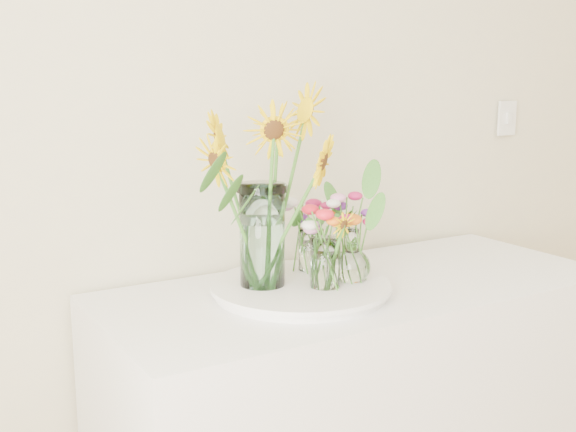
# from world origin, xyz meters

# --- Properties ---
(tray) EXTENTS (0.44, 0.44, 0.02)m
(tray) POSITION_xyz_m (-0.38, 1.93, 0.91)
(tray) COLOR white
(tray) RESTS_ON counter
(mason_jar) EXTENTS (0.12, 0.12, 0.26)m
(mason_jar) POSITION_xyz_m (-0.47, 1.97, 1.06)
(mason_jar) COLOR #C6F7F2
(mason_jar) RESTS_ON tray
(sunflower_bouquet) EXTENTS (0.65, 0.65, 0.51)m
(sunflower_bouquet) POSITION_xyz_m (-0.47, 1.97, 1.18)
(sunflower_bouquet) COLOR yellow
(sunflower_bouquet) RESTS_ON tray
(small_vase_a) EXTENTS (0.10, 0.10, 0.13)m
(small_vase_a) POSITION_xyz_m (-0.34, 1.88, 0.99)
(small_vase_a) COLOR white
(small_vase_a) RESTS_ON tray
(wildflower_posy_a) EXTENTS (0.18, 0.18, 0.22)m
(wildflower_posy_a) POSITION_xyz_m (-0.34, 1.88, 1.03)
(wildflower_posy_a) COLOR orange
(wildflower_posy_a) RESTS_ON tray
(small_vase_b) EXTENTS (0.12, 0.12, 0.14)m
(small_vase_b) POSITION_xyz_m (-0.25, 1.89, 1.00)
(small_vase_b) COLOR white
(small_vase_b) RESTS_ON tray
(wildflower_posy_b) EXTENTS (0.19, 0.19, 0.23)m
(wildflower_posy_b) POSITION_xyz_m (-0.25, 1.89, 1.04)
(wildflower_posy_b) COLOR orange
(wildflower_posy_b) RESTS_ON tray
(small_vase_c) EXTENTS (0.09, 0.09, 0.12)m
(small_vase_c) POSITION_xyz_m (-0.29, 2.03, 0.98)
(small_vase_c) COLOR white
(small_vase_c) RESTS_ON tray
(wildflower_posy_c) EXTENTS (0.21, 0.21, 0.21)m
(wildflower_posy_c) POSITION_xyz_m (-0.29, 2.03, 1.03)
(wildflower_posy_c) COLOR orange
(wildflower_posy_c) RESTS_ON tray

